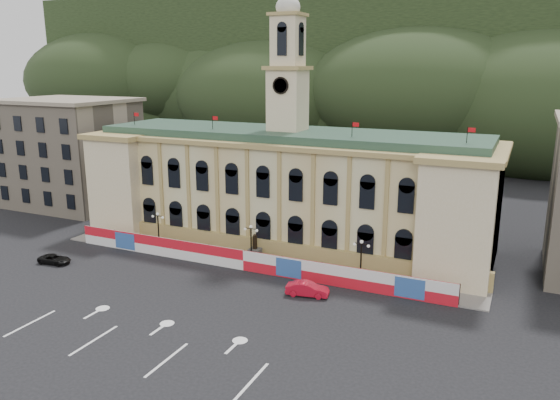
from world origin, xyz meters
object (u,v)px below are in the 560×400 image
at_px(red_sedan, 307,289).
at_px(statue, 255,253).
at_px(black_suv, 55,259).
at_px(lamp_center, 251,241).

bearing_deg(red_sedan, statue, 44.27).
xyz_separation_m(red_sedan, black_suv, (-32.43, -4.14, -0.19)).
relative_size(lamp_center, black_suv, 1.19).
height_order(lamp_center, black_suv, lamp_center).
xyz_separation_m(statue, lamp_center, (0.00, -1.00, 1.89)).
relative_size(statue, black_suv, 0.86).
bearing_deg(statue, black_suv, -154.17).
xyz_separation_m(lamp_center, black_suv, (-22.59, -9.93, -2.50)).
bearing_deg(red_sedan, black_suv, 86.17).
distance_m(lamp_center, red_sedan, 11.65).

